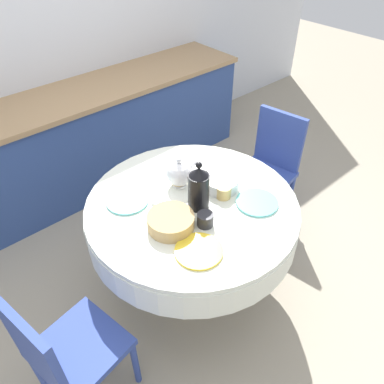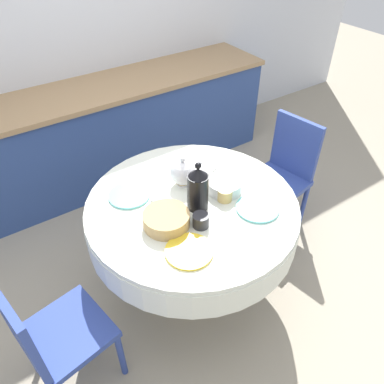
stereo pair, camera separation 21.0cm
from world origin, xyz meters
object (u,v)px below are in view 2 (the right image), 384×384
Objects in this scene: teapot at (183,172)px; coffee_carafe at (198,189)px; chair_right at (49,335)px; chair_left at (284,171)px.

coffee_carafe is at bearing -101.45° from teapot.
chair_right is at bearing -172.59° from coffee_carafe.
teapot is (1.00, 0.34, 0.35)m from chair_right.
chair_right is at bearing 90.15° from chair_left.
chair_left is at bearing 12.67° from coffee_carafe.
chair_right is (-1.90, -0.34, 0.00)m from chair_left.
coffee_carafe is 0.23m from teapot.
chair_left is 0.96m from teapot.
chair_left is at bearing 89.85° from chair_right.
teapot is (-0.90, 0.01, 0.35)m from chair_left.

